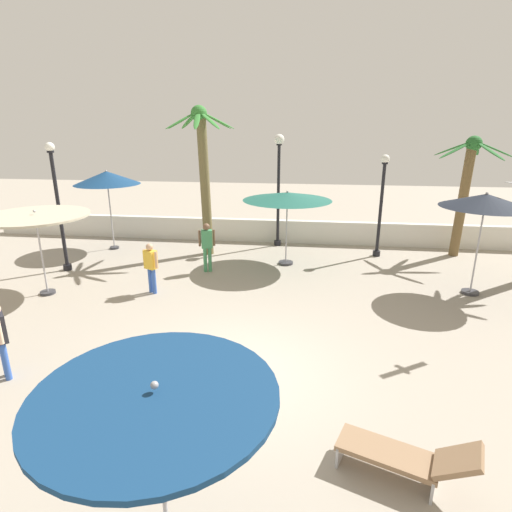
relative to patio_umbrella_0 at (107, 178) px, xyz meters
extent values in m
plane|color=#9E9384|center=(6.40, -8.04, -2.85)|extent=(56.00, 56.00, 0.00)
cube|color=silver|center=(6.40, 1.84, -2.37)|extent=(25.20, 0.30, 0.96)
cylinder|color=#333338|center=(0.00, 0.00, -2.81)|extent=(0.36, 0.36, 0.08)
cylinder|color=#A5A5AD|center=(0.00, 0.00, -1.52)|extent=(0.05, 0.05, 2.66)
cone|color=navy|center=(0.00, 0.00, 0.01)|extent=(2.51, 2.51, 0.50)
sphere|color=#99999E|center=(0.00, 0.00, 0.26)|extent=(0.08, 0.08, 0.08)
cylinder|color=#333338|center=(0.12, -4.70, -2.81)|extent=(0.43, 0.43, 0.08)
cylinder|color=#A5A5AD|center=(0.12, -4.70, -1.65)|extent=(0.05, 0.05, 2.40)
cylinder|color=#B7AD93|center=(0.12, -4.70, -0.47)|extent=(2.94, 2.94, 0.06)
sphere|color=#99999E|center=(0.12, -4.70, -0.34)|extent=(0.08, 0.08, 0.08)
cylinder|color=#333338|center=(7.04, -1.05, -2.81)|extent=(0.52, 0.52, 0.08)
cylinder|color=#A5A5AD|center=(7.04, -1.05, -1.66)|extent=(0.05, 0.05, 2.38)
cone|color=#1E594C|center=(7.04, -1.05, -0.39)|extent=(3.09, 3.09, 0.27)
sphere|color=#99999E|center=(7.04, -1.05, -0.23)|extent=(0.08, 0.08, 0.08)
cylinder|color=#A5A5AD|center=(6.35, -12.00, -1.66)|extent=(0.05, 0.05, 2.38)
cylinder|color=navy|center=(6.35, -12.00, -0.49)|extent=(2.41, 2.41, 0.06)
sphere|color=#99999E|center=(6.35, -12.00, -0.38)|extent=(0.08, 0.08, 0.08)
cylinder|color=#333338|center=(12.68, -3.10, -2.81)|extent=(0.49, 0.49, 0.08)
cylinder|color=#A5A5AD|center=(12.68, -3.10, -1.52)|extent=(0.05, 0.05, 2.67)
cone|color=black|center=(12.68, -3.10, -0.04)|extent=(2.45, 2.45, 0.38)
sphere|color=#99999E|center=(12.68, -3.10, 0.16)|extent=(0.08, 0.08, 0.08)
cylinder|color=brown|center=(13.46, 0.79, -0.76)|extent=(0.43, 0.35, 4.18)
sphere|color=#25642A|center=(13.55, 0.79, 1.33)|extent=(0.56, 0.56, 0.56)
ellipsoid|color=#25642A|center=(14.29, 0.72, 1.13)|extent=(1.41, 0.34, 0.63)
ellipsoid|color=#25642A|center=(13.89, 1.46, 1.13)|extent=(0.81, 1.34, 0.63)
ellipsoid|color=#25642A|center=(13.01, 1.30, 1.13)|extent=(1.15, 1.11, 0.63)
ellipsoid|color=#25642A|center=(12.88, 0.47, 1.13)|extent=(1.35, 0.78, 0.63)
ellipsoid|color=#25642A|center=(13.85, 0.11, 1.13)|extent=(0.75, 1.36, 0.63)
cylinder|color=brown|center=(3.93, -0.17, -0.25)|extent=(0.49, 0.36, 5.21)
sphere|color=#337B30|center=(3.80, -0.17, 2.35)|extent=(0.58, 0.58, 0.58)
ellipsoid|color=#337B30|center=(4.47, -0.16, 2.12)|extent=(1.23, 0.22, 0.65)
ellipsoid|color=#337B30|center=(4.32, 0.25, 2.12)|extent=(1.09, 0.93, 0.65)
ellipsoid|color=#337B30|center=(3.67, 0.49, 2.12)|extent=(0.43, 1.25, 0.65)
ellipsoid|color=#337B30|center=(3.32, 0.30, 2.12)|extent=(1.02, 1.00, 0.65)
ellipsoid|color=#337B30|center=(3.14, -0.04, 2.12)|extent=(1.25, 0.43, 0.65)
ellipsoid|color=#337B30|center=(3.27, -0.58, 2.12)|extent=(1.09, 0.92, 0.65)
ellipsoid|color=#337B30|center=(3.90, -0.83, 2.12)|extent=(0.37, 1.25, 0.65)
ellipsoid|color=#337B30|center=(4.29, -0.63, 2.12)|extent=(1.03, 0.99, 0.65)
cylinder|color=black|center=(-0.46, -2.64, -2.75)|extent=(0.28, 0.28, 0.20)
cylinder|color=black|center=(-0.46, -2.64, -0.85)|extent=(0.12, 0.12, 4.00)
cylinder|color=black|center=(-0.46, -2.64, 1.15)|extent=(0.22, 0.22, 0.06)
sphere|color=white|center=(-0.46, -2.64, 1.30)|extent=(0.30, 0.30, 0.30)
cylinder|color=black|center=(10.45, 0.34, -2.75)|extent=(0.28, 0.28, 0.20)
cylinder|color=black|center=(10.45, 0.34, -1.10)|extent=(0.12, 0.12, 3.50)
cylinder|color=black|center=(10.45, 0.34, 0.65)|extent=(0.22, 0.22, 0.06)
sphere|color=white|center=(10.45, 0.34, 0.80)|extent=(0.31, 0.31, 0.31)
cylinder|color=black|center=(6.56, 1.32, -2.75)|extent=(0.28, 0.28, 0.20)
cylinder|color=black|center=(6.56, 1.32, -0.81)|extent=(0.12, 0.12, 4.08)
cylinder|color=black|center=(6.56, 1.32, 1.23)|extent=(0.22, 0.22, 0.06)
sphere|color=white|center=(6.56, 1.32, 1.43)|extent=(0.40, 0.40, 0.40)
cube|color=#B7B7BC|center=(8.40, -10.03, -2.68)|extent=(0.24, 0.53, 0.35)
cube|color=#B7B7BC|center=(9.61, -10.50, -2.68)|extent=(0.24, 0.53, 0.35)
cube|color=#8C6B4C|center=(9.01, -10.26, -2.50)|extent=(1.50, 1.02, 0.08)
cube|color=#8C6B4C|center=(9.84, -10.58, -2.24)|extent=(0.73, 0.72, 0.44)
cylinder|color=#3359B2|center=(1.97, -8.83, -2.45)|extent=(0.12, 0.12, 0.81)
cylinder|color=#3359B2|center=(1.86, -8.72, -2.45)|extent=(0.12, 0.12, 0.81)
cylinder|color=beige|center=(2.08, -8.95, -1.72)|extent=(0.08, 0.08, 0.52)
cylinder|color=#3F8C59|center=(4.50, -2.17, -2.42)|extent=(0.12, 0.12, 0.86)
cylinder|color=#3F8C59|center=(4.35, -2.21, -2.42)|extent=(0.12, 0.12, 0.86)
cube|color=#3F8C59|center=(4.43, -2.19, -1.69)|extent=(0.41, 0.33, 0.61)
sphere|color=brown|center=(4.43, -2.19, -1.27)|extent=(0.23, 0.23, 0.23)
cylinder|color=brown|center=(4.66, -2.12, -1.66)|extent=(0.08, 0.08, 0.55)
cylinder|color=brown|center=(4.20, -2.26, -1.66)|extent=(0.08, 0.08, 0.55)
cylinder|color=#3359B2|center=(3.30, -4.27, -2.46)|extent=(0.12, 0.12, 0.78)
cylinder|color=#3359B2|center=(3.15, -4.19, -2.46)|extent=(0.12, 0.12, 0.78)
cube|color=gold|center=(3.23, -4.23, -1.80)|extent=(0.43, 0.38, 0.55)
sphere|color=tan|center=(3.23, -4.23, -1.42)|extent=(0.21, 0.21, 0.21)
cylinder|color=tan|center=(3.44, -4.34, -1.77)|extent=(0.08, 0.08, 0.50)
cylinder|color=tan|center=(3.01, -4.12, -1.77)|extent=(0.08, 0.08, 0.50)
camera|label=1|loc=(7.73, -15.21, 2.00)|focal=28.87mm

